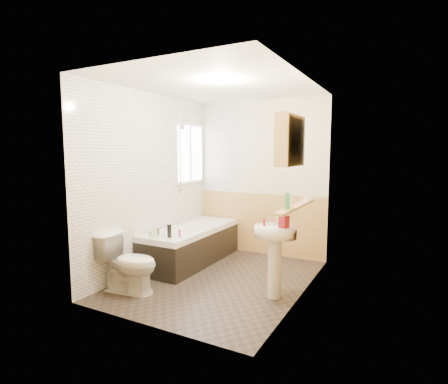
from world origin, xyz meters
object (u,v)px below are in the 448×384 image
(pine_shelf, at_px, (297,206))
(bathtub, at_px, (191,244))
(toilet, at_px, (129,263))
(sink, at_px, (275,247))
(medicine_cabinet, at_px, (290,140))

(pine_shelf, bearing_deg, bathtub, 164.16)
(toilet, height_order, pine_shelf, pine_shelf)
(bathtub, bearing_deg, toilet, -91.31)
(bathtub, bearing_deg, pine_shelf, -15.84)
(toilet, xyz_separation_m, pine_shelf, (1.80, 0.81, 0.71))
(bathtub, relative_size, sink, 1.88)
(toilet, bearing_deg, pine_shelf, -73.54)
(medicine_cabinet, bearing_deg, sink, 157.61)
(toilet, relative_size, sink, 0.76)
(bathtub, relative_size, toilet, 2.47)
(bathtub, height_order, medicine_cabinet, medicine_cabinet)
(sink, height_order, pine_shelf, pine_shelf)
(toilet, height_order, medicine_cabinet, medicine_cabinet)
(toilet, height_order, sink, sink)
(sink, relative_size, medicine_cabinet, 1.56)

